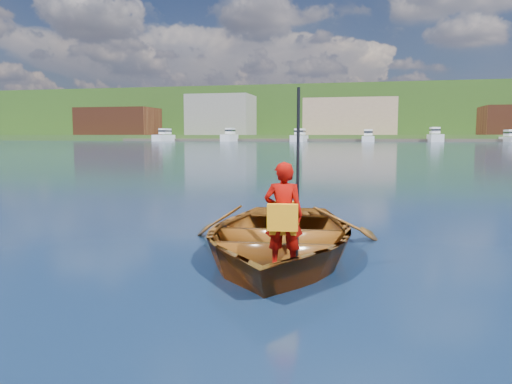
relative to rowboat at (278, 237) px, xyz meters
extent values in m
plane|color=#0F2641|center=(-0.42, 0.05, -0.27)|extent=(600.00, 600.00, 0.00)
imported|color=brown|center=(0.00, 0.00, 0.00)|extent=(3.26, 4.33, 0.85)
imported|color=#A80903|center=(0.23, -0.88, 0.43)|extent=(0.47, 0.33, 1.21)
cube|color=#FFA116|center=(0.24, -1.00, 0.43)|extent=(0.35, 0.13, 0.30)
cube|color=#FFA116|center=(0.22, -0.76, 0.43)|extent=(0.35, 0.11, 0.30)
cube|color=#FFA116|center=(0.23, -0.88, 0.25)|extent=(0.32, 0.24, 0.05)
cylinder|color=black|center=(0.36, -0.72, 0.85)|extent=(0.04, 0.04, 2.04)
cube|color=#485F2A|center=(-0.42, 190.05, 0.73)|extent=(400.00, 80.00, 2.00)
cube|color=#23501C|center=(-0.42, 240.05, 10.73)|extent=(400.00, 100.00, 22.00)
cube|color=brown|center=(-0.20, 148.05, 0.13)|extent=(160.05, 9.21, 0.80)
cube|color=brown|center=(-90.42, 165.05, 6.73)|extent=(28.00, 16.00, 10.00)
cube|color=gray|center=(-50.42, 165.05, 8.73)|extent=(22.00, 16.00, 14.00)
cube|color=tan|center=(-5.42, 165.05, 7.73)|extent=(30.00, 16.00, 12.00)
cube|color=brown|center=(44.58, 165.05, 6.23)|extent=(18.00, 16.00, 9.00)
cube|color=white|center=(-62.99, 143.05, 0.62)|extent=(3.22, 11.50, 2.24)
cube|color=white|center=(-62.99, 144.20, 2.87)|extent=(2.25, 5.18, 1.80)
cube|color=black|center=(-62.99, 144.20, 2.97)|extent=(2.32, 5.41, 0.50)
cube|color=white|center=(-41.25, 143.05, 0.67)|extent=(2.93, 10.46, 2.35)
cube|color=white|center=(-41.25, 144.10, 2.98)|extent=(2.05, 4.71, 1.80)
cube|color=black|center=(-41.25, 144.10, 3.08)|extent=(2.11, 4.92, 0.50)
cube|color=white|center=(-19.44, 143.05, 0.55)|extent=(3.80, 13.56, 2.06)
cube|color=white|center=(-19.44, 144.41, 2.69)|extent=(2.66, 6.10, 1.80)
cube|color=black|center=(-19.44, 144.41, 2.79)|extent=(2.73, 6.37, 0.50)
cube|color=white|center=(0.72, 143.05, 0.45)|extent=(3.44, 12.30, 1.80)
cube|color=white|center=(0.72, 144.28, 2.42)|extent=(2.41, 5.54, 1.80)
cube|color=black|center=(0.72, 144.28, 2.52)|extent=(2.48, 5.78, 0.50)
cube|color=white|center=(19.18, 143.05, 0.67)|extent=(3.35, 11.98, 2.36)
cube|color=white|center=(19.18, 144.25, 2.98)|extent=(2.35, 5.39, 1.80)
cube|color=black|center=(19.18, 144.25, 3.08)|extent=(2.41, 5.63, 0.50)
cube|color=white|center=(39.33, 143.05, 0.37)|extent=(3.89, 13.89, 1.60)
cube|color=white|center=(39.33, 144.44, 2.23)|extent=(2.72, 6.25, 1.80)
cube|color=black|center=(39.33, 144.44, 2.33)|extent=(2.80, 6.53, 0.50)
cylinder|color=#382314|center=(-33.32, 240.93, 13.48)|extent=(0.80, 0.80, 3.15)
sphere|color=#2B4D1D|center=(-33.32, 240.93, 17.68)|extent=(5.88, 5.88, 5.88)
cylinder|color=#382314|center=(-100.38, 264.53, 18.41)|extent=(0.80, 0.80, 3.58)
sphere|color=#2B4D1D|center=(-100.38, 264.53, 23.19)|extent=(6.69, 6.69, 6.69)
cylinder|color=#382314|center=(-141.44, 240.83, 13.70)|extent=(0.80, 0.80, 3.63)
sphere|color=#2B4D1D|center=(-141.44, 240.83, 18.55)|extent=(6.79, 6.79, 6.79)
cylinder|color=#382314|center=(-79.64, 231.44, 11.96)|extent=(0.80, 0.80, 3.90)
sphere|color=#2B4D1D|center=(-79.64, 231.44, 17.16)|extent=(7.28, 7.28, 7.28)
cylinder|color=#382314|center=(-131.00, 264.13, 18.52)|extent=(0.80, 0.80, 3.96)
sphere|color=#2B4D1D|center=(-131.00, 264.13, 23.79)|extent=(7.38, 7.38, 7.38)
cylinder|color=#382314|center=(-22.90, 246.26, 14.71)|extent=(0.80, 0.80, 3.48)
sphere|color=#2B4D1D|center=(-22.90, 246.26, 19.35)|extent=(6.50, 6.50, 6.50)
cylinder|color=#382314|center=(37.36, 230.80, 11.41)|extent=(0.80, 0.80, 3.08)
sphere|color=#2B4D1D|center=(37.36, 230.80, 15.52)|extent=(5.74, 5.74, 5.74)
cylinder|color=#382314|center=(-44.26, 244.36, 14.38)|extent=(0.80, 0.80, 3.57)
sphere|color=#2B4D1D|center=(-44.26, 244.36, 19.14)|extent=(6.67, 6.67, 6.67)
cylinder|color=#382314|center=(-80.78, 227.84, 11.01)|extent=(0.80, 0.80, 3.46)
sphere|color=#2B4D1D|center=(-80.78, 227.84, 15.63)|extent=(6.46, 6.46, 6.46)
cylinder|color=#382314|center=(-115.91, 241.33, 13.36)|extent=(0.80, 0.80, 2.75)
sphere|color=#2B4D1D|center=(-115.91, 241.33, 17.02)|extent=(5.13, 5.13, 5.13)
cylinder|color=#382314|center=(-106.82, 259.22, 16.87)|extent=(0.80, 0.80, 2.63)
sphere|color=#2B4D1D|center=(-106.82, 259.22, 20.38)|extent=(4.91, 4.91, 4.91)
cylinder|color=#382314|center=(17.43, 277.43, 20.40)|extent=(0.80, 0.80, 2.40)
sphere|color=#2B4D1D|center=(17.43, 277.43, 23.60)|extent=(4.48, 4.48, 4.48)
cylinder|color=#382314|center=(-126.54, 229.06, 11.62)|extent=(0.80, 0.80, 4.18)
sphere|color=#2B4D1D|center=(-126.54, 229.06, 17.20)|extent=(7.81, 7.81, 7.81)
cylinder|color=#382314|center=(-5.18, 233.14, 12.00)|extent=(0.80, 0.80, 3.32)
sphere|color=#2B4D1D|center=(-5.18, 233.14, 16.43)|extent=(6.20, 6.20, 6.20)
cylinder|color=#382314|center=(-111.99, 204.27, 6.57)|extent=(0.80, 0.80, 4.00)
sphere|color=#2B4D1D|center=(-111.99, 204.27, 11.91)|extent=(7.47, 7.47, 7.47)
cylinder|color=#382314|center=(0.85, 249.04, 15.32)|extent=(0.80, 0.80, 3.59)
sphere|color=#2B4D1D|center=(0.85, 249.04, 20.10)|extent=(6.70, 6.70, 6.70)
cylinder|color=#382314|center=(-92.51, 229.84, 11.53)|extent=(0.80, 0.80, 3.69)
sphere|color=#2B4D1D|center=(-92.51, 229.84, 16.46)|extent=(6.90, 6.90, 6.90)
camera|label=1|loc=(1.16, -6.40, 1.32)|focal=35.00mm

